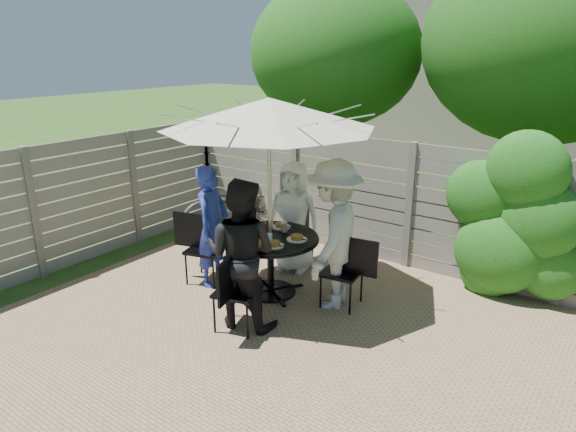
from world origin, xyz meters
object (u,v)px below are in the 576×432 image
Objects in this scene: chair_left at (206,262)px; person_left at (213,227)px; plate_back at (281,226)px; glass_front at (270,239)px; patio_table at (271,254)px; bicycle at (238,204)px; umbrella at (269,114)px; person_front at (241,254)px; plate_left at (245,231)px; chair_right at (343,286)px; chair_back at (297,249)px; person_back at (293,217)px; glass_left at (248,231)px; coffee_cup at (284,227)px; person_right at (334,235)px; syrup_jug at (267,229)px; plate_extra at (274,244)px; plate_right at (297,238)px; glass_back at (271,224)px; chair_front at (237,306)px; plate_front at (259,244)px.

person_left is (0.13, 0.04, 0.53)m from chair_left.
glass_front reaches higher than plate_back.
person_left is (-0.80, -0.21, 0.26)m from patio_table.
bicycle is (-0.91, 1.70, 0.25)m from chair_left.
person_left is at bearing -165.17° from umbrella.
patio_table is 0.85× the size of person_front.
chair_right is at bearing 14.75° from plate_left.
patio_table is at bearing 5.25° from chair_back.
glass_left is at bearing -105.52° from person_back.
coffee_cup is 2.26m from bicycle.
person_right is at bearing -90.00° from person_left.
glass_left is at bearing -25.49° from bicycle.
glass_front is 0.07× the size of bicycle.
glass_left is 0.25m from syrup_jug.
person_back is 6.68× the size of plate_extra.
person_front is 10.95× the size of syrup_jug.
plate_right is 2.59m from bicycle.
bicycle is (-1.63, 0.65, -0.26)m from person_back.
coffee_cup reaches higher than plate_extra.
person_right reaches higher than coffee_cup.
plate_left is at bearing -26.40° from bicycle.
chair_left is 3.74× the size of plate_back.
person_front is 0.94× the size of person_right.
glass_front is at bearing -53.17° from umbrella.
umbrella is at bearing 126.83° from glass_front.
glass_back and glass_front have the same top height.
umbrella is at bearing 6.71° from chair_right.
bicycle is at bearing 143.65° from glass_back.
plate_left is at bearing -90.00° from person_left.
chair_front is 6.02× the size of syrup_jug.
plate_extra is at bearing -17.24° from chair_front.
umbrella is 1.56m from plate_right.
plate_front is (0.44, -0.26, 0.00)m from plate_left.
plate_extra is at bearing -9.11° from glass_left.
chair_back is 0.50× the size of person_front.
umbrella is at bearing 14.83° from plate_left.
person_front is 0.58m from glass_front.
coffee_cup is (0.29, -0.69, 0.60)m from chair_back.
glass_front is 0.35m from syrup_jug.
person_left reaches higher than person_back.
plate_back is 1.86× the size of glass_back.
syrup_jug is (0.28, 0.13, 0.06)m from plate_left.
umbrella is at bearing -1.92° from chair_left.
person_back reaches higher than bicycle.
coffee_cup is (0.84, 0.45, 0.04)m from person_left.
syrup_jug reaches higher than plate_front.
bicycle is (-1.04, 1.67, -0.28)m from person_left.
glass_left reaches higher than plate_extra.
person_right is 7.14× the size of plate_back.
plate_front is 0.37m from glass_left.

